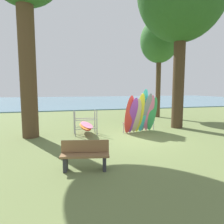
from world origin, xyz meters
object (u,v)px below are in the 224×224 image
object	(u,v)px
leaning_board_pile	(141,114)
park_bench	(85,155)
tree_mid_behind	(159,42)
board_storage_rack	(86,125)

from	to	relation	value
leaning_board_pile	park_bench	xyz separation A→B (m)	(-3.58, -4.21, -0.57)
tree_mid_behind	park_bench	xyz separation A→B (m)	(-7.29, -9.42, -5.65)
tree_mid_behind	board_storage_rack	bearing A→B (deg)	-143.76
leaning_board_pile	board_storage_rack	world-z (taller)	leaning_board_pile
board_storage_rack	park_bench	size ratio (longest dim) A/B	1.46
board_storage_rack	leaning_board_pile	bearing A→B (deg)	-6.09
board_storage_rack	park_bench	xyz separation A→B (m)	(-0.62, -4.53, -0.02)
tree_mid_behind	leaning_board_pile	size ratio (longest dim) A/B	3.38
tree_mid_behind	leaning_board_pile	xyz separation A→B (m)	(-3.72, -5.21, -5.08)
tree_mid_behind	leaning_board_pile	world-z (taller)	tree_mid_behind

